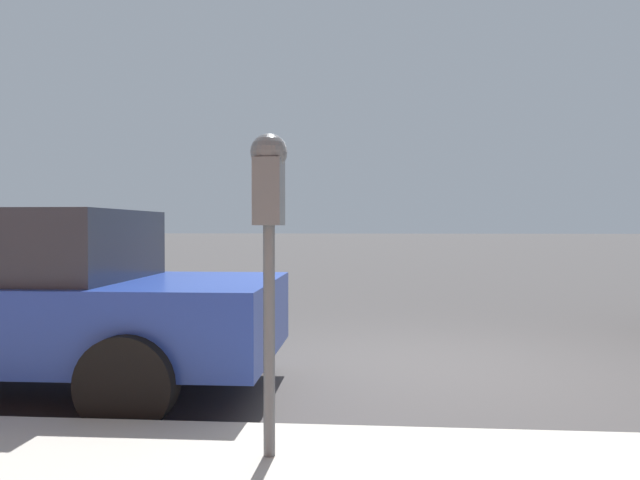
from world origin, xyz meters
The scene contains 3 objects.
ground_plane centered at (0.00, 0.00, 0.00)m, with size 220.00×220.00×0.00m, color #3D3A3A.
parking_meter centered at (-2.72, 0.98, 1.42)m, with size 0.21×0.19×1.66m.
car_blue centered at (-1.14, 3.41, 0.77)m, with size 2.05×4.33×1.46m.
Camera 1 is at (-5.88, 0.46, 1.33)m, focal length 35.00 mm.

